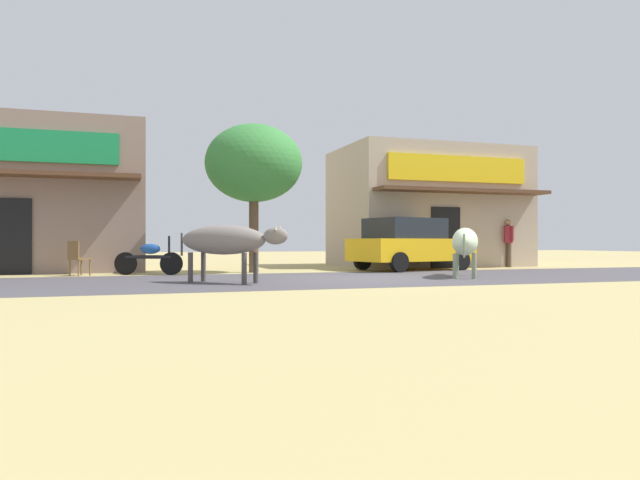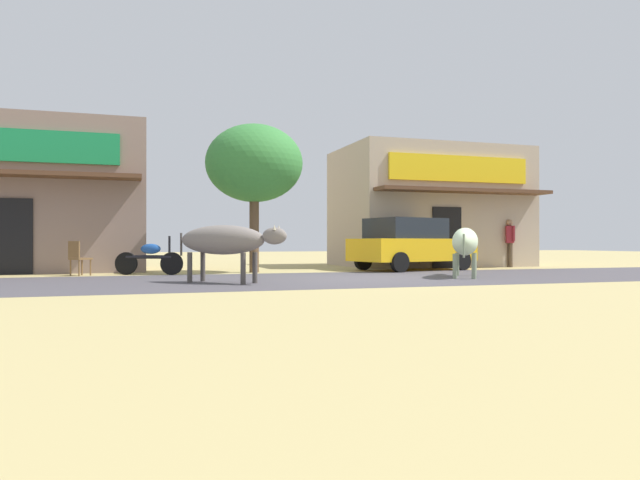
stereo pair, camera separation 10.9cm
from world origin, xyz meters
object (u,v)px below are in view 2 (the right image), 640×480
object	(u,v)px
cow_near_brown	(225,241)
cow_far_dark	(465,242)
parked_hatchback_car	(410,244)
cafe_chair_near_tree	(78,256)
pedestrian_by_shop	(509,239)
roadside_tree	(254,164)
parked_motorcycle	(150,258)

from	to	relation	value
cow_near_brown	cow_far_dark	distance (m)	6.19
parked_hatchback_car	cafe_chair_near_tree	xyz separation A→B (m)	(-9.79, -0.12, -0.33)
cow_far_dark	pedestrian_by_shop	world-z (taller)	pedestrian_by_shop
roadside_tree	parked_hatchback_car	world-z (taller)	roadside_tree
roadside_tree	pedestrian_by_shop	size ratio (longest dim) A/B	2.56
parked_motorcycle	cow_near_brown	size ratio (longest dim) A/B	0.78
roadside_tree	parked_hatchback_car	bearing A→B (deg)	-1.72
parked_hatchback_car	cow_far_dark	size ratio (longest dim) A/B	1.73
cow_far_dark	cow_near_brown	bearing A→B (deg)	-176.87
cow_far_dark	parked_hatchback_car	bearing A→B (deg)	84.93
roadside_tree	cow_near_brown	size ratio (longest dim) A/B	1.91
cow_near_brown	pedestrian_by_shop	size ratio (longest dim) A/B	1.34
cafe_chair_near_tree	cow_far_dark	bearing A→B (deg)	-21.09
cow_near_brown	cow_far_dark	xyz separation A→B (m)	(6.19, 0.34, -0.03)
cafe_chair_near_tree	pedestrian_by_shop	bearing A→B (deg)	4.56
roadside_tree	cow_far_dark	world-z (taller)	roadside_tree
roadside_tree	parked_motorcycle	bearing A→B (deg)	-172.36
pedestrian_by_shop	cafe_chair_near_tree	xyz separation A→B (m)	(-14.19, -1.13, -0.49)
parked_motorcycle	cow_far_dark	bearing A→B (deg)	-24.78
cafe_chair_near_tree	cow_near_brown	bearing A→B (deg)	-50.62
roadside_tree	parked_motorcycle	size ratio (longest dim) A/B	2.45
parked_hatchback_car	cafe_chair_near_tree	world-z (taller)	parked_hatchback_car
cow_near_brown	cafe_chair_near_tree	size ratio (longest dim) A/B	2.47
pedestrian_by_shop	parked_motorcycle	bearing A→B (deg)	-174.19
parked_hatchback_car	roadside_tree	bearing A→B (deg)	178.28
parked_motorcycle	cafe_chair_near_tree	xyz separation A→B (m)	(-1.83, 0.13, 0.04)
cow_far_dark	pedestrian_by_shop	xyz separation A→B (m)	(4.74, 4.78, 0.11)
parked_hatchback_car	cow_far_dark	world-z (taller)	parked_hatchback_car
roadside_tree	cow_far_dark	distance (m)	6.51
cow_far_dark	pedestrian_by_shop	bearing A→B (deg)	45.26
parked_motorcycle	roadside_tree	bearing A→B (deg)	7.64
parked_motorcycle	cow_near_brown	xyz separation A→B (m)	(1.44, -3.86, 0.46)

